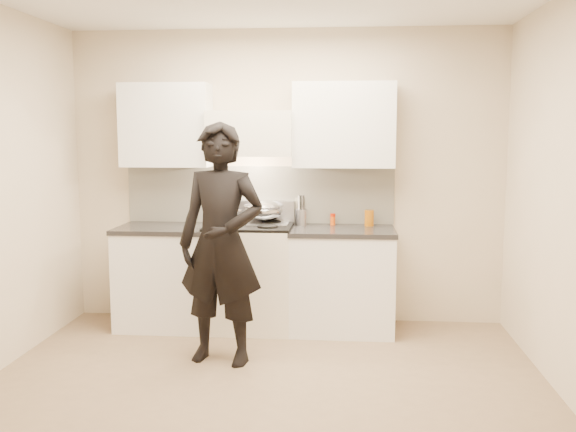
{
  "coord_description": "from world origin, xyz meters",
  "views": [
    {
      "loc": [
        0.53,
        -4.19,
        1.75
      ],
      "look_at": [
        0.08,
        1.05,
        1.07
      ],
      "focal_mm": 40.0,
      "sensor_mm": 36.0,
      "label": 1
    }
  ],
  "objects_px": {
    "utensil_crock": "(301,216)",
    "counter_right": "(342,279)",
    "person": "(221,244)",
    "stove": "(250,276)",
    "wok": "(264,210)"
  },
  "relations": [
    {
      "from": "utensil_crock",
      "to": "counter_right",
      "type": "bearing_deg",
      "value": -23.78
    },
    {
      "from": "utensil_crock",
      "to": "person",
      "type": "bearing_deg",
      "value": -117.18
    },
    {
      "from": "stove",
      "to": "person",
      "type": "xyz_separation_m",
      "value": [
        -0.09,
        -0.88,
        0.45
      ]
    },
    {
      "from": "counter_right",
      "to": "stove",
      "type": "bearing_deg",
      "value": -180.0
    },
    {
      "from": "counter_right",
      "to": "person",
      "type": "xyz_separation_m",
      "value": [
        -0.92,
        -0.88,
        0.46
      ]
    },
    {
      "from": "wok",
      "to": "utensil_crock",
      "type": "height_order",
      "value": "wok"
    },
    {
      "from": "stove",
      "to": "wok",
      "type": "xyz_separation_m",
      "value": [
        0.11,
        0.13,
        0.58
      ]
    },
    {
      "from": "wok",
      "to": "utensil_crock",
      "type": "distance_m",
      "value": 0.34
    },
    {
      "from": "wok",
      "to": "stove",
      "type": "bearing_deg",
      "value": -131.55
    },
    {
      "from": "counter_right",
      "to": "person",
      "type": "relative_size",
      "value": 0.5
    },
    {
      "from": "wok",
      "to": "counter_right",
      "type": "bearing_deg",
      "value": -9.95
    },
    {
      "from": "stove",
      "to": "counter_right",
      "type": "bearing_deg",
      "value": 0.0
    },
    {
      "from": "counter_right",
      "to": "wok",
      "type": "relative_size",
      "value": 2.04
    },
    {
      "from": "stove",
      "to": "person",
      "type": "bearing_deg",
      "value": -95.69
    },
    {
      "from": "wok",
      "to": "person",
      "type": "relative_size",
      "value": 0.25
    }
  ]
}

